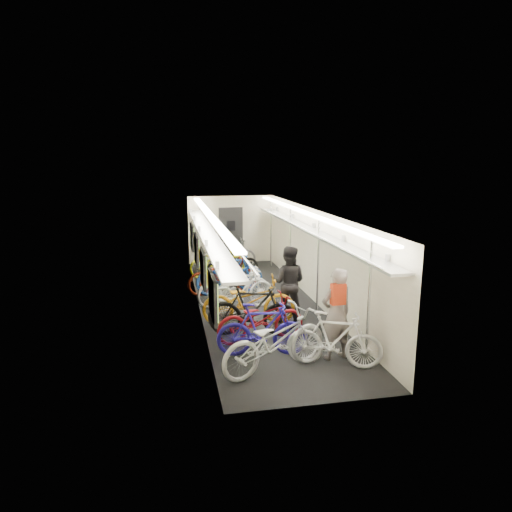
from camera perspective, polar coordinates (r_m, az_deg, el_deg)
name	(u,v)px	position (r m, az deg, el deg)	size (l,w,h in m)	color
train_car_shell	(239,237)	(12.01, -2.12, 2.44)	(10.00, 10.00, 10.00)	black
bicycle_0	(275,341)	(8.04, 2.40, -10.54)	(0.74, 2.13, 1.12)	silver
bicycle_1	(262,330)	(8.65, 0.81, -9.18)	(0.49, 1.73, 1.04)	#241999
bicycle_2	(261,319)	(9.30, 0.60, -7.85)	(0.64, 1.84, 0.97)	maroon
bicycle_3	(252,310)	(9.57, -0.45, -6.75)	(0.53, 1.89, 1.14)	black
bicycle_4	(249,301)	(10.24, -0.91, -5.62)	(0.72, 2.08, 1.09)	#BD7911
bicycle_5	(242,290)	(11.15, -1.80, -4.22)	(0.50, 1.78, 1.07)	silver
bicycle_6	(234,286)	(11.59, -2.82, -3.73)	(0.68, 1.94, 1.02)	silver
bicycle_7	(230,273)	(12.54, -3.27, -2.19)	(0.54, 1.93, 1.16)	navy
bicycle_8	(223,275)	(12.59, -4.17, -2.43)	(0.69, 1.99, 1.04)	maroon
bicycle_9	(232,264)	(13.86, -2.98, -1.02)	(0.50, 1.78, 1.07)	black
bicycle_10	(218,261)	(14.53, -4.80, -0.64)	(0.65, 1.86, 0.98)	yellow
bicycle_11	(334,340)	(8.33, 9.76, -10.25)	(0.48, 1.70, 1.02)	white
bicycle_12	(227,255)	(15.33, -3.60, 0.16)	(0.69, 1.97, 1.04)	slate
bicycle_14	(221,257)	(15.34, -4.37, -0.12)	(0.59, 1.70, 0.89)	#5D5B60
passenger_near	(336,314)	(8.55, 10.00, -7.16)	(0.63, 0.41, 1.73)	gray
passenger_mid	(288,283)	(10.58, 4.04, -3.33)	(0.83, 0.65, 1.71)	black
backpack	(338,294)	(8.31, 10.23, -4.71)	(0.26, 0.14, 0.38)	red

